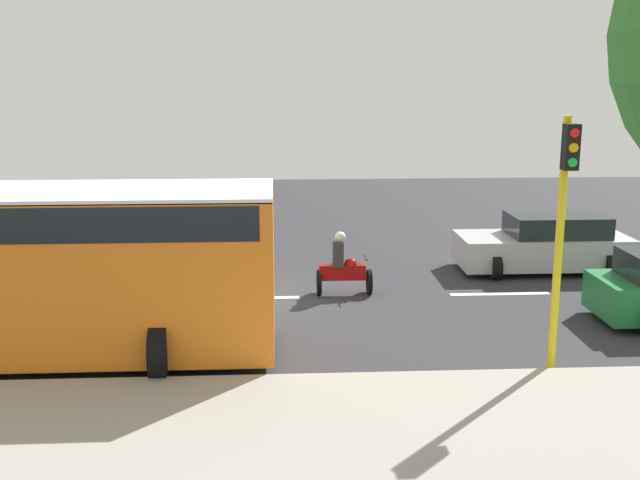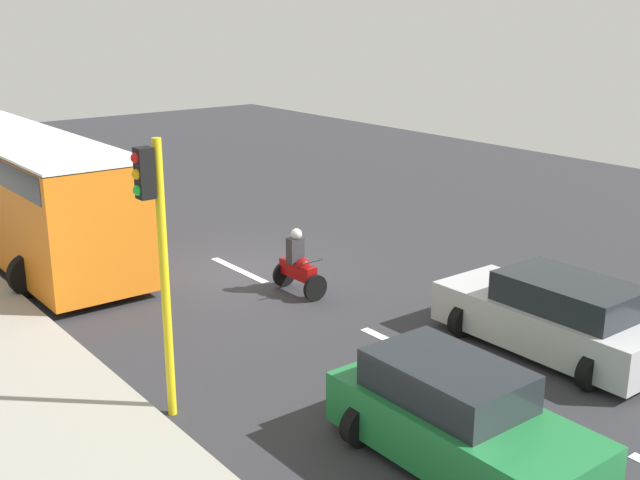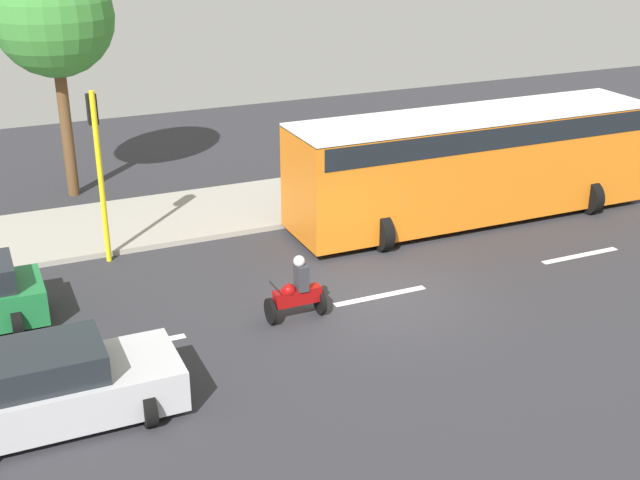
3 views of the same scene
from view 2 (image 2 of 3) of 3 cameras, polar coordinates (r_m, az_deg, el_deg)
name	(u,v)px [view 2 (image 2 of 3)]	position (r m, az deg, el deg)	size (l,w,h in m)	color
ground_plane	(239,272)	(19.84, -5.93, -2.33)	(40.00, 60.00, 0.10)	#2D2D33
lane_stripe_far_north	(64,188)	(30.35, -18.13, 3.64)	(0.20, 2.40, 0.01)	white
lane_stripe_north	(135,221)	(24.92, -13.31, 1.35)	(0.20, 2.40, 0.01)	white
lane_stripe_mid	(239,270)	(19.82, -5.94, -2.17)	(0.20, 2.40, 0.01)	white
lane_stripe_south	(404,348)	(15.39, 6.16, -7.81)	(0.20, 2.40, 0.01)	white
car_silver	(554,316)	(15.57, 16.64, -5.33)	(2.25, 4.45, 1.52)	#B7B7BC
car_green	(458,420)	(11.56, 10.01, -12.77)	(2.13, 4.04, 1.52)	#1E7238
city_bus	(22,184)	(22.23, -20.82, 3.80)	(3.20, 11.00, 3.16)	orange
motorcycle	(298,266)	(17.96, -1.58, -1.93)	(0.60, 1.30, 1.53)	black
traffic_light_corner	(157,242)	(12.08, -11.79, -0.13)	(0.49, 0.24, 4.50)	yellow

